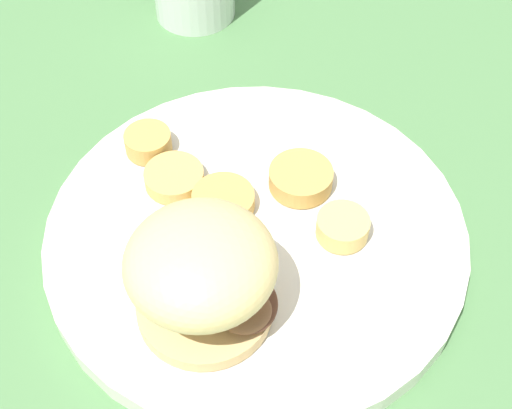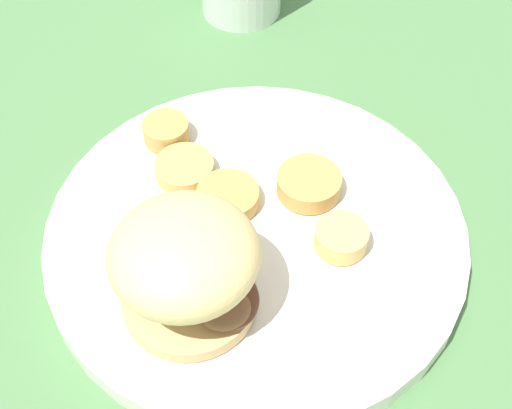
# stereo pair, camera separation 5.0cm
# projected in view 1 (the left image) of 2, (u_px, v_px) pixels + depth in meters

# --- Properties ---
(ground_plane) EXTENTS (4.00, 4.00, 0.00)m
(ground_plane) POSITION_uv_depth(u_px,v_px,m) (256.00, 243.00, 0.54)
(ground_plane) COLOR #4C7A47
(dinner_plate) EXTENTS (0.31, 0.31, 0.02)m
(dinner_plate) POSITION_uv_depth(u_px,v_px,m) (256.00, 234.00, 0.53)
(dinner_plate) COLOR white
(dinner_plate) RESTS_ON ground_plane
(sandwich) EXTENTS (0.10, 0.11, 0.08)m
(sandwich) POSITION_uv_depth(u_px,v_px,m) (207.00, 275.00, 0.44)
(sandwich) COLOR tan
(sandwich) RESTS_ON dinner_plate
(potato_round_0) EXTENTS (0.05, 0.05, 0.01)m
(potato_round_0) POSITION_uv_depth(u_px,v_px,m) (174.00, 178.00, 0.54)
(potato_round_0) COLOR tan
(potato_round_0) RESTS_ON dinner_plate
(potato_round_1) EXTENTS (0.04, 0.04, 0.02)m
(potato_round_1) POSITION_uv_depth(u_px,v_px,m) (343.00, 227.00, 0.51)
(potato_round_1) COLOR #DBB766
(potato_round_1) RESTS_ON dinner_plate
(potato_round_2) EXTENTS (0.05, 0.05, 0.02)m
(potato_round_2) POSITION_uv_depth(u_px,v_px,m) (301.00, 178.00, 0.54)
(potato_round_2) COLOR tan
(potato_round_2) RESTS_ON dinner_plate
(potato_round_3) EXTENTS (0.04, 0.04, 0.02)m
(potato_round_3) POSITION_uv_depth(u_px,v_px,m) (148.00, 142.00, 0.56)
(potato_round_3) COLOR tan
(potato_round_3) RESTS_ON dinner_plate
(potato_round_4) EXTENTS (0.05, 0.05, 0.01)m
(potato_round_4) POSITION_uv_depth(u_px,v_px,m) (223.00, 201.00, 0.53)
(potato_round_4) COLOR tan
(potato_round_4) RESTS_ON dinner_plate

